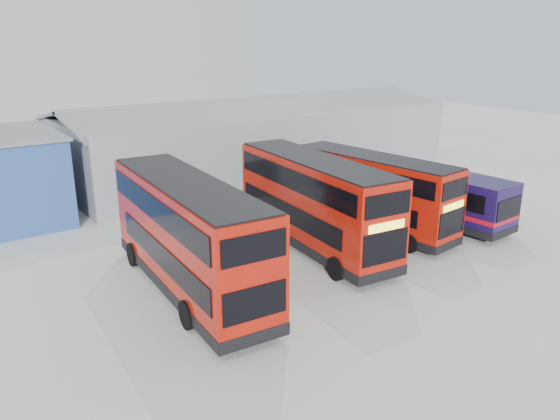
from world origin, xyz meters
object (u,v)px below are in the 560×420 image
object	(u,v)px
double_decker_left	(189,238)
single_decker_blue	(420,193)
double_decker_right	(372,194)
double_decker_centre	(314,204)
maintenance_shed	(258,138)

from	to	relation	value
double_decker_left	single_decker_blue	distance (m)	15.70
double_decker_right	single_decker_blue	distance (m)	4.04
double_decker_centre	maintenance_shed	bearing A→B (deg)	72.01
maintenance_shed	double_decker_left	size ratio (longest dim) A/B	2.64
maintenance_shed	double_decker_right	distance (m)	16.02
maintenance_shed	single_decker_blue	xyz separation A→B (m)	(1.16, -15.74, -1.10)
double_decker_right	single_decker_blue	world-z (taller)	double_decker_right
double_decker_left	maintenance_shed	bearing A→B (deg)	-126.13
maintenance_shed	double_decker_right	xyz separation A→B (m)	(-2.84, -15.76, -0.50)
double_decker_left	single_decker_blue	size ratio (longest dim) A/B	1.02
double_decker_centre	single_decker_blue	distance (m)	8.30
maintenance_shed	single_decker_blue	size ratio (longest dim) A/B	2.70
double_decker_left	double_decker_right	xyz separation A→B (m)	(11.64, 1.11, -0.29)
maintenance_shed	double_decker_centre	world-z (taller)	maintenance_shed
single_decker_blue	maintenance_shed	bearing A→B (deg)	-88.99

